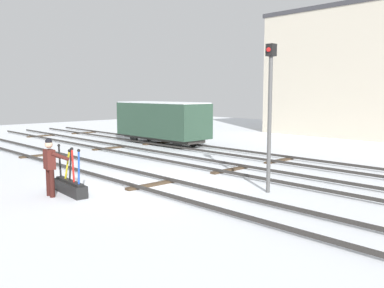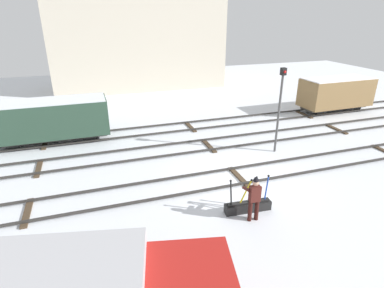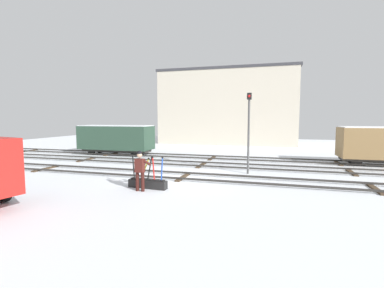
# 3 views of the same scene
# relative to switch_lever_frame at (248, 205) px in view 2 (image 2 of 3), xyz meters

# --- Properties ---
(ground_plane) EXTENTS (60.00, 60.00, 0.00)m
(ground_plane) POSITION_rel_switch_lever_frame_xyz_m (0.85, 2.45, -0.25)
(ground_plane) COLOR silver
(track_main_line) EXTENTS (44.00, 1.94, 0.18)m
(track_main_line) POSITION_rel_switch_lever_frame_xyz_m (0.85, 2.45, -0.14)
(track_main_line) COLOR #2D2B28
(track_main_line) RESTS_ON ground_plane
(track_siding_near) EXTENTS (44.00, 1.94, 0.18)m
(track_siding_near) POSITION_rel_switch_lever_frame_xyz_m (0.85, 6.30, -0.14)
(track_siding_near) COLOR #2D2B28
(track_siding_near) RESTS_ON ground_plane
(track_siding_far) EXTENTS (44.00, 1.94, 0.18)m
(track_siding_far) POSITION_rel_switch_lever_frame_xyz_m (0.85, 9.63, -0.14)
(track_siding_far) COLOR #2D2B28
(track_siding_far) RESTS_ON ground_plane
(switch_lever_frame) EXTENTS (1.82, 0.49, 1.45)m
(switch_lever_frame) POSITION_rel_switch_lever_frame_xyz_m (0.00, 0.00, 0.00)
(switch_lever_frame) COLOR black
(switch_lever_frame) RESTS_ON ground_plane
(rail_worker) EXTENTS (0.57, 0.69, 1.74)m
(rail_worker) POSITION_rel_switch_lever_frame_xyz_m (-0.09, -0.54, 0.73)
(rail_worker) COLOR #351511
(rail_worker) RESTS_ON ground_plane
(signal_post) EXTENTS (0.24, 0.32, 4.48)m
(signal_post) POSITION_rel_switch_lever_frame_xyz_m (4.01, 4.53, 2.44)
(signal_post) COLOR #4C4C4C
(signal_post) RESTS_ON ground_plane
(apartment_building) EXTENTS (16.38, 5.87, 8.90)m
(apartment_building) POSITION_rel_switch_lever_frame_xyz_m (-0.09, 23.06, 4.20)
(apartment_building) COLOR beige
(apartment_building) RESTS_ON ground_plane
(freight_car_near_switch) EXTENTS (5.37, 2.31, 2.55)m
(freight_car_near_switch) POSITION_rel_switch_lever_frame_xyz_m (12.28, 9.63, 1.20)
(freight_car_near_switch) COLOR #2D2B28
(freight_car_near_switch) RESTS_ON ground_plane
(freight_car_mid_siding) EXTENTS (6.22, 2.20, 2.50)m
(freight_car_mid_siding) POSITION_rel_switch_lever_frame_xyz_m (-7.43, 9.63, 1.18)
(freight_car_mid_siding) COLOR #2D2B28
(freight_car_mid_siding) RESTS_ON ground_plane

